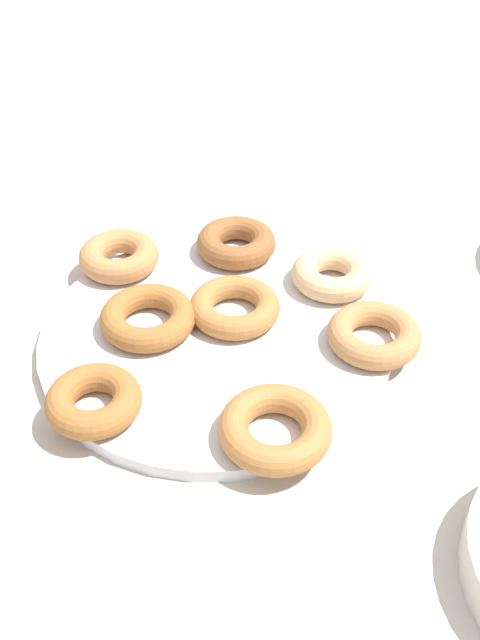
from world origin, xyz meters
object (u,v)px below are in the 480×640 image
(donut_6, at_px, (236,243))
(donut_7, at_px, (119,256))
(donut_0, at_px, (94,401))
(donut_2, at_px, (148,317))
(donut_plate, at_px, (216,337))
(donut_1, at_px, (332,274))
(donut_5, at_px, (275,428))
(donut_4, at_px, (237,308))
(donut_3, at_px, (374,335))

(donut_6, relative_size, donut_7, 1.02)
(donut_0, bearing_deg, donut_2, -159.17)
(donut_0, bearing_deg, donut_plate, 174.51)
(donut_0, xyz_separation_m, donut_6, (-0.26, -0.05, 0.00))
(donut_1, height_order, donut_5, donut_1)
(donut_1, xyz_separation_m, donut_7, (0.11, -0.19, 0.00))
(donut_1, bearing_deg, donut_0, -12.18)
(donut_4, bearing_deg, donut_7, -85.99)
(donut_4, distance_m, donut_5, 0.16)
(donut_0, distance_m, donut_3, 0.26)
(donut_4, bearing_deg, donut_2, -41.67)
(donut_3, bearing_deg, donut_0, -32.67)
(donut_5, bearing_deg, donut_7, -108.63)
(donut_0, height_order, donut_5, same)
(donut_0, relative_size, donut_6, 0.94)
(donut_1, height_order, donut_2, donut_1)
(donut_4, bearing_deg, donut_plate, -5.05)
(donut_3, distance_m, donut_7, 0.28)
(donut_5, xyz_separation_m, donut_6, (-0.19, -0.19, 0.00))
(donut_plate, xyz_separation_m, donut_2, (0.03, -0.05, 0.02))
(donut_6, bearing_deg, donut_2, 4.86)
(donut_5, distance_m, donut_6, 0.27)
(donut_0, height_order, donut_4, donut_0)
(donut_2, height_order, donut_6, donut_6)
(donut_2, relative_size, donut_3, 1.05)
(donut_1, bearing_deg, donut_6, -81.79)
(donut_0, xyz_separation_m, donut_2, (-0.11, -0.04, -0.00))
(donut_plate, bearing_deg, donut_3, 121.36)
(donut_2, xyz_separation_m, donut_6, (-0.15, -0.01, 0.00))
(donut_4, bearing_deg, donut_3, 111.05)
(donut_plate, bearing_deg, donut_2, -57.57)
(donut_5, relative_size, donut_6, 1.07)
(donut_0, relative_size, donut_1, 0.98)
(donut_1, distance_m, donut_4, 0.11)
(donut_2, bearing_deg, donut_6, -175.14)
(donut_4, height_order, donut_6, donut_6)
(donut_1, height_order, donut_4, donut_1)
(donut_2, bearing_deg, donut_4, 138.33)
(donut_1, distance_m, donut_2, 0.19)
(donut_2, bearing_deg, donut_3, 121.68)
(donut_plate, distance_m, donut_5, 0.14)
(donut_plate, bearing_deg, donut_4, 174.95)
(donut_1, bearing_deg, donut_5, 20.78)
(donut_1, distance_m, donut_3, 0.10)
(donut_0, relative_size, donut_2, 0.89)
(donut_plate, relative_size, donut_7, 3.98)
(donut_3, distance_m, donut_4, 0.13)
(donut_0, height_order, donut_2, same)
(donut_3, height_order, donut_4, same)
(donut_3, relative_size, donut_6, 1.01)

